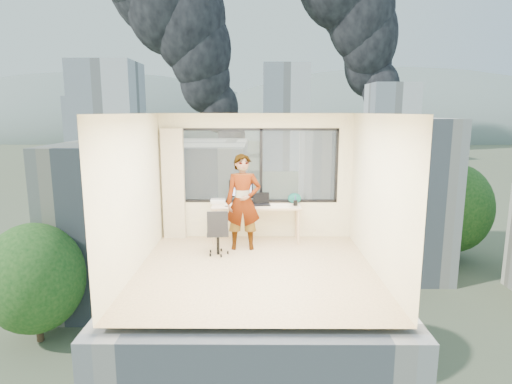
{
  "coord_description": "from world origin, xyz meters",
  "views": [
    {
      "loc": [
        0.04,
        -6.86,
        2.63
      ],
      "look_at": [
        0.0,
        1.0,
        1.15
      ],
      "focal_mm": 29.99,
      "sensor_mm": 36.0,
      "label": 1
    }
  ],
  "objects_px": {
    "laptop": "(262,200)",
    "handbag": "(295,198)",
    "person": "(243,202)",
    "game_console": "(218,201)",
    "monitor": "(241,192)",
    "desk": "(256,223)",
    "chair": "(218,231)"
  },
  "relations": [
    {
      "from": "handbag",
      "to": "monitor",
      "type": "bearing_deg",
      "value": -160.4
    },
    {
      "from": "desk",
      "to": "person",
      "type": "xyz_separation_m",
      "value": [
        -0.25,
        -0.51,
        0.55
      ]
    },
    {
      "from": "game_console",
      "to": "chair",
      "type": "bearing_deg",
      "value": -87.44
    },
    {
      "from": "desk",
      "to": "game_console",
      "type": "xyz_separation_m",
      "value": [
        -0.8,
        0.26,
        0.41
      ]
    },
    {
      "from": "person",
      "to": "handbag",
      "type": "height_order",
      "value": "person"
    },
    {
      "from": "monitor",
      "to": "game_console",
      "type": "bearing_deg",
      "value": 174.4
    },
    {
      "from": "desk",
      "to": "handbag",
      "type": "height_order",
      "value": "handbag"
    },
    {
      "from": "desk",
      "to": "chair",
      "type": "distance_m",
      "value": 1.12
    },
    {
      "from": "desk",
      "to": "handbag",
      "type": "relative_size",
      "value": 6.48
    },
    {
      "from": "game_console",
      "to": "monitor",
      "type": "bearing_deg",
      "value": -24.8
    },
    {
      "from": "game_console",
      "to": "desk",
      "type": "bearing_deg",
      "value": -20.03
    },
    {
      "from": "laptop",
      "to": "handbag",
      "type": "relative_size",
      "value": 1.29
    },
    {
      "from": "desk",
      "to": "game_console",
      "type": "distance_m",
      "value": 0.94
    },
    {
      "from": "game_console",
      "to": "laptop",
      "type": "xyz_separation_m",
      "value": [
        0.91,
        -0.24,
        0.07
      ]
    },
    {
      "from": "person",
      "to": "monitor",
      "type": "height_order",
      "value": "person"
    },
    {
      "from": "person",
      "to": "handbag",
      "type": "bearing_deg",
      "value": 32.1
    },
    {
      "from": "monitor",
      "to": "laptop",
      "type": "xyz_separation_m",
      "value": [
        0.42,
        -0.03,
        -0.15
      ]
    },
    {
      "from": "desk",
      "to": "laptop",
      "type": "height_order",
      "value": "laptop"
    },
    {
      "from": "game_console",
      "to": "handbag",
      "type": "bearing_deg",
      "value": -3.95
    },
    {
      "from": "chair",
      "to": "person",
      "type": "relative_size",
      "value": 0.48
    },
    {
      "from": "laptop",
      "to": "game_console",
      "type": "bearing_deg",
      "value": 159.54
    },
    {
      "from": "chair",
      "to": "game_console",
      "type": "height_order",
      "value": "chair"
    },
    {
      "from": "chair",
      "to": "game_console",
      "type": "distance_m",
      "value": 1.18
    },
    {
      "from": "monitor",
      "to": "handbag",
      "type": "bearing_deg",
      "value": 25.0
    },
    {
      "from": "game_console",
      "to": "laptop",
      "type": "distance_m",
      "value": 0.95
    },
    {
      "from": "chair",
      "to": "monitor",
      "type": "relative_size",
      "value": 1.72
    },
    {
      "from": "person",
      "to": "game_console",
      "type": "height_order",
      "value": "person"
    },
    {
      "from": "person",
      "to": "monitor",
      "type": "bearing_deg",
      "value": 94.09
    },
    {
      "from": "monitor",
      "to": "handbag",
      "type": "height_order",
      "value": "monitor"
    },
    {
      "from": "person",
      "to": "desk",
      "type": "bearing_deg",
      "value": 61.72
    },
    {
      "from": "desk",
      "to": "game_console",
      "type": "height_order",
      "value": "game_console"
    },
    {
      "from": "monitor",
      "to": "game_console",
      "type": "distance_m",
      "value": 0.58
    }
  ]
}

